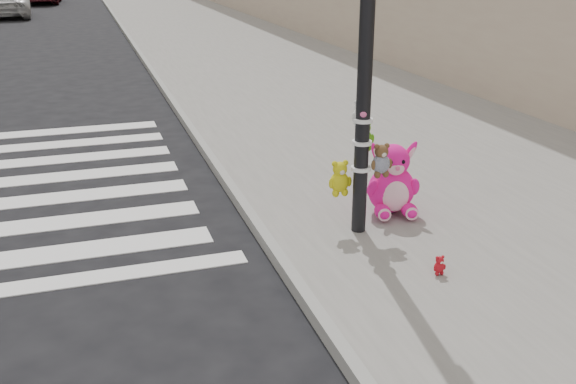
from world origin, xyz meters
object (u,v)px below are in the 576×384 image
object	(u,v)px
signal_pole	(364,88)
red_teddy	(439,265)
car_white_near	(7,4)
pink_bunny	(392,184)

from	to	relation	value
signal_pole	red_teddy	distance (m)	2.02
red_teddy	car_white_near	size ratio (longest dim) A/B	0.04
red_teddy	pink_bunny	bearing A→B (deg)	79.15
signal_pole	car_white_near	size ratio (longest dim) A/B	0.85
pink_bunny	red_teddy	distance (m)	1.66
pink_bunny	signal_pole	bearing A→B (deg)	-137.37
signal_pole	car_white_near	xyz separation A→B (m)	(-6.10, 29.69, -1.14)
red_teddy	car_white_near	world-z (taller)	car_white_near
car_white_near	red_teddy	bearing A→B (deg)	98.96
signal_pole	car_white_near	distance (m)	30.33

